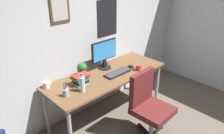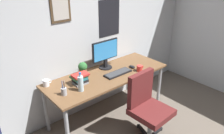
% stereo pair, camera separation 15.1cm
% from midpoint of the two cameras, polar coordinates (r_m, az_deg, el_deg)
% --- Properties ---
extents(wall_back, '(4.40, 0.10, 2.60)m').
position_cam_midpoint_polar(wall_back, '(3.29, -8.34, 9.31)').
color(wall_back, silver).
rests_on(wall_back, ground_plane).
extents(desk, '(1.85, 0.70, 0.73)m').
position_cam_midpoint_polar(desk, '(3.23, -2.56, -3.01)').
color(desk, brown).
rests_on(desk, ground_plane).
extents(office_chair, '(0.56, 0.57, 0.95)m').
position_cam_midpoint_polar(office_chair, '(2.94, 7.84, -9.39)').
color(office_chair, '#591E1E').
rests_on(office_chair, ground_plane).
extents(monitor, '(0.46, 0.20, 0.43)m').
position_cam_midpoint_polar(monitor, '(3.30, -3.34, 3.54)').
color(monitor, black).
rests_on(monitor, desk).
extents(keyboard, '(0.43, 0.15, 0.03)m').
position_cam_midpoint_polar(keyboard, '(3.21, 0.12, -1.54)').
color(keyboard, black).
rests_on(keyboard, desk).
extents(computer_mouse, '(0.06, 0.11, 0.04)m').
position_cam_midpoint_polar(computer_mouse, '(3.41, 3.64, 0.17)').
color(computer_mouse, black).
rests_on(computer_mouse, desk).
extents(water_bottle, '(0.07, 0.07, 0.25)m').
position_cam_midpoint_polar(water_bottle, '(2.76, -9.25, -4.40)').
color(water_bottle, silver).
rests_on(water_bottle, desk).
extents(coffee_mug_near, '(0.12, 0.09, 0.09)m').
position_cam_midpoint_polar(coffee_mug_near, '(3.31, 5.62, -0.19)').
color(coffee_mug_near, red).
rests_on(coffee_mug_near, desk).
extents(coffee_mug_far, '(0.12, 0.08, 0.09)m').
position_cam_midpoint_polar(coffee_mug_far, '(2.99, -17.92, -4.36)').
color(coffee_mug_far, white).
rests_on(coffee_mug_far, desk).
extents(potted_plant, '(0.13, 0.13, 0.20)m').
position_cam_midpoint_polar(potted_plant, '(3.16, -8.99, -0.49)').
color(potted_plant, brown).
rests_on(potted_plant, desk).
extents(pen_cup, '(0.07, 0.07, 0.20)m').
position_cam_midpoint_polar(pen_cup, '(2.73, -13.41, -6.39)').
color(pen_cup, '#9EA0A5').
rests_on(pen_cup, desk).
extents(book_stack_left, '(0.22, 0.17, 0.14)m').
position_cam_midpoint_polar(book_stack_left, '(2.95, -9.56, -3.13)').
color(book_stack_left, gray).
rests_on(book_stack_left, desk).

